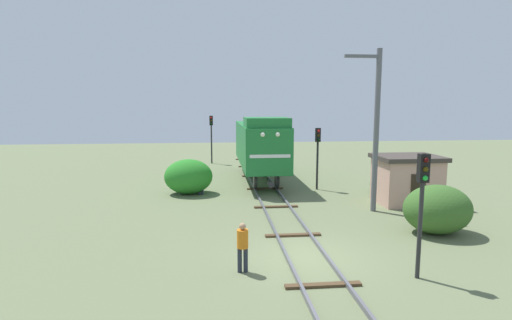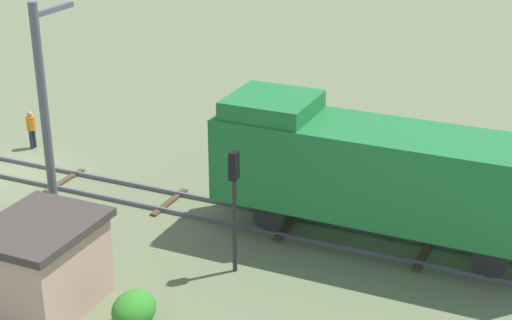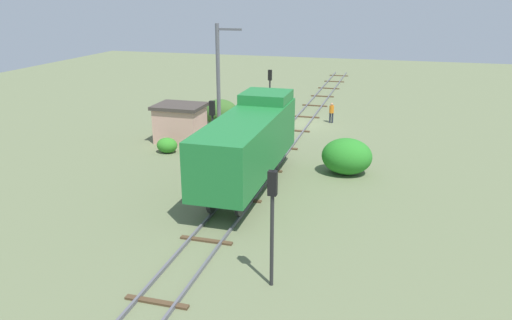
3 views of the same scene
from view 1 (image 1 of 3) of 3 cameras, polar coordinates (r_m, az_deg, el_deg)
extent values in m
plane|color=#66704C|center=(15.22, 7.11, -13.62)|extent=(90.00, 90.00, 0.00)
cube|color=#595960|center=(15.06, 4.37, -13.50)|extent=(0.10, 57.51, 0.16)
cube|color=#595960|center=(15.37, 9.80, -13.15)|extent=(0.10, 57.51, 0.16)
cube|color=#4C3823|center=(13.08, 9.58, -17.21)|extent=(2.40, 0.24, 0.09)
cube|color=#4C3823|center=(17.41, 5.32, -10.63)|extent=(2.40, 0.24, 0.09)
cube|color=#4C3823|center=(21.93, 2.88, -6.68)|extent=(2.40, 0.24, 0.09)
cube|color=#4C3823|center=(26.55, 1.30, -4.09)|extent=(2.40, 0.24, 0.09)
cube|color=#4C3823|center=(31.23, 0.20, -2.26)|extent=(2.40, 0.24, 0.09)
cube|color=#4C3823|center=(35.93, -0.61, -0.92)|extent=(2.40, 0.24, 0.09)
cube|color=#4C3823|center=(40.65, -1.23, 0.12)|extent=(2.40, 0.24, 0.09)
cube|color=#1E7233|center=(29.35, 0.52, 2.33)|extent=(2.90, 11.00, 2.90)
cube|color=#1E7233|center=(25.36, 1.52, 5.41)|extent=(2.75, 2.80, 0.60)
cube|color=#1E7233|center=(23.87, 2.01, 1.04)|extent=(2.84, 0.10, 2.84)
cube|color=white|center=(23.86, 2.02, 0.55)|extent=(2.46, 0.06, 0.20)
sphere|color=white|center=(23.66, 0.96, 3.66)|extent=(0.28, 0.28, 0.28)
sphere|color=white|center=(23.78, 3.12, 3.67)|extent=(0.28, 0.28, 0.28)
cylinder|color=#262628|center=(23.87, 2.09, -3.46)|extent=(0.36, 0.50, 0.36)
cylinder|color=#262628|center=(25.91, -0.15, -2.89)|extent=(0.18, 1.10, 1.10)
cylinder|color=#262628|center=(26.09, 3.00, -2.82)|extent=(0.18, 1.10, 1.10)
cylinder|color=#262628|center=(33.18, -1.43, -0.49)|extent=(0.18, 1.10, 1.10)
cylinder|color=#262628|center=(33.32, 1.04, -0.46)|extent=(0.18, 1.10, 1.10)
cylinder|color=#262628|center=(13.82, 22.45, -7.56)|extent=(0.14, 0.14, 4.06)
cube|color=black|center=(13.50, 22.80, -1.07)|extent=(0.32, 0.24, 0.90)
sphere|color=#390606|center=(13.34, 23.15, -0.02)|extent=(0.16, 0.16, 0.16)
sphere|color=#3C3306|center=(13.38, 23.08, -1.21)|extent=(0.16, 0.16, 0.16)
sphere|color=green|center=(13.42, 23.02, -2.39)|extent=(0.16, 0.16, 0.16)
cylinder|color=#262628|center=(26.43, 8.77, 0.14)|extent=(0.14, 0.14, 4.07)
cube|color=black|center=(26.27, 8.84, 3.56)|extent=(0.32, 0.24, 0.90)
sphere|color=red|center=(26.11, 8.93, 4.13)|extent=(0.16, 0.16, 0.16)
sphere|color=#3C3306|center=(26.13, 8.92, 3.52)|extent=(0.16, 0.16, 0.16)
sphere|color=black|center=(26.15, 8.91, 2.91)|extent=(0.16, 0.16, 0.16)
cylinder|color=#262628|center=(38.06, -6.38, 2.90)|extent=(0.14, 0.14, 4.53)
cube|color=black|center=(37.94, -6.42, 5.63)|extent=(0.32, 0.24, 0.90)
sphere|color=red|center=(37.79, -6.43, 6.03)|extent=(0.16, 0.16, 0.16)
sphere|color=#3C3306|center=(37.80, -6.43, 5.60)|extent=(0.16, 0.16, 0.16)
sphere|color=black|center=(37.81, -6.42, 5.18)|extent=(0.16, 0.16, 0.16)
cylinder|color=#262B38|center=(13.75, -2.35, -14.09)|extent=(0.15, 0.15, 0.85)
cylinder|color=#262B38|center=(13.76, -1.49, -14.06)|extent=(0.15, 0.15, 0.85)
cylinder|color=orange|center=(13.49, -1.93, -11.18)|extent=(0.38, 0.38, 0.62)
sphere|color=tan|center=(13.36, -1.94, -9.46)|extent=(0.23, 0.23, 0.23)
cylinder|color=#262B38|center=(25.16, -8.14, -3.96)|extent=(0.15, 0.15, 0.85)
cylinder|color=#262B38|center=(25.15, -7.69, -3.95)|extent=(0.15, 0.15, 0.85)
cylinder|color=#33478C|center=(25.02, -7.95, -2.31)|extent=(0.38, 0.38, 0.62)
sphere|color=tan|center=(24.94, -7.97, -1.35)|extent=(0.23, 0.23, 0.23)
cylinder|color=#595960|center=(21.46, 16.81, 3.87)|extent=(0.28, 0.28, 8.36)
cube|color=#595960|center=(21.22, 14.91, 14.14)|extent=(1.80, 0.16, 0.16)
cube|color=#D19E8C|center=(24.17, 20.70, -2.89)|extent=(3.20, 2.60, 2.50)
cube|color=#3F3833|center=(23.96, 20.86, 0.33)|extent=(3.50, 2.90, 0.24)
cube|color=#2D2319|center=(23.08, 22.12, -4.22)|extent=(0.80, 0.06, 1.90)
ellipsoid|color=#297F26|center=(25.38, -9.62, -2.35)|extent=(3.00, 2.46, 2.19)
ellipsoid|color=#376126|center=(19.12, 24.49, -6.43)|extent=(2.94, 2.41, 2.14)
ellipsoid|color=#328626|center=(26.73, 17.43, -3.34)|extent=(1.43, 1.17, 1.04)
camera|label=2|loc=(44.03, 31.91, 16.25)|focal=55.00mm
camera|label=3|loc=(54.01, -10.61, 12.89)|focal=35.00mm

